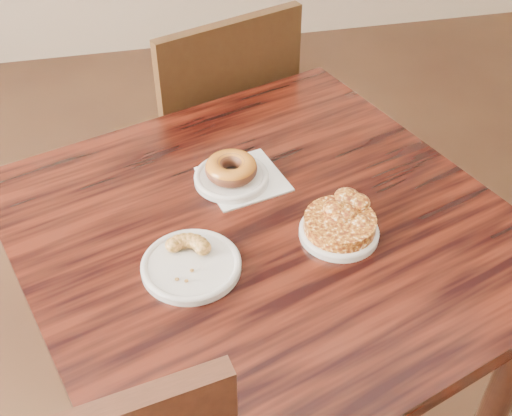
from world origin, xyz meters
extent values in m
cube|color=black|center=(0.02, 0.28, 0.38)|extent=(1.08, 1.08, 0.75)
cube|color=white|center=(0.00, 0.41, 0.75)|extent=(0.18, 0.18, 0.00)
cylinder|color=white|center=(-0.02, 0.41, 0.76)|extent=(0.15, 0.15, 0.01)
cylinder|color=silver|center=(-0.13, 0.20, 0.76)|extent=(0.17, 0.17, 0.01)
cylinder|color=white|center=(0.14, 0.22, 0.76)|extent=(0.14, 0.14, 0.01)
torus|color=#984D16|center=(-0.02, 0.41, 0.78)|extent=(0.10, 0.10, 0.04)
camera|label=1|loc=(-0.18, -0.56, 1.54)|focal=45.00mm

